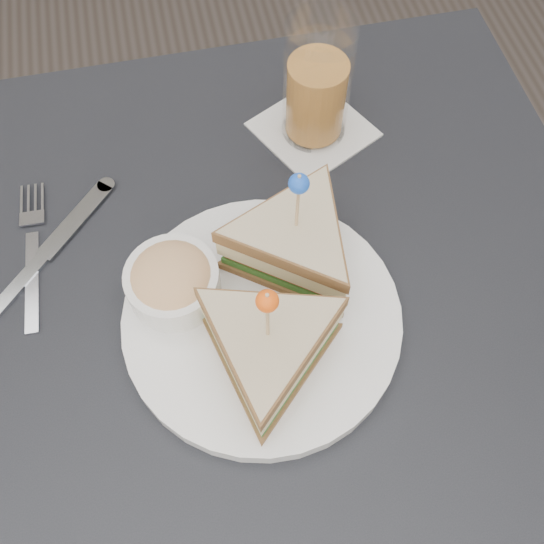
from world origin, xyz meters
The scene contains 6 objects.
ground_plane centered at (0.00, 0.00, 0.00)m, with size 3.50×3.50×0.00m, color #3F3833.
table centered at (0.00, 0.00, 0.67)m, with size 0.80×0.80×0.75m.
plate_meal centered at (0.00, -0.02, 0.80)m, with size 0.35×0.35×0.17m.
cutlery_fork centered at (-0.24, 0.12, 0.75)m, with size 0.03×0.19×0.01m.
cutlery_knife centered at (-0.22, 0.11, 0.75)m, with size 0.16×0.17×0.01m.
drink_set centered at (0.11, 0.23, 0.82)m, with size 0.17×0.17×0.16m.
Camera 1 is at (-0.05, -0.28, 1.34)m, focal length 40.00 mm.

